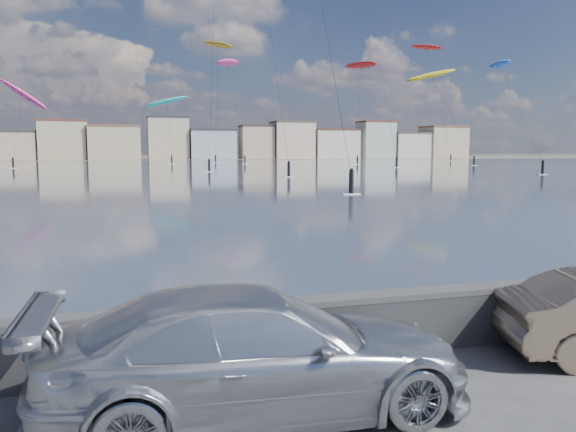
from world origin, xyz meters
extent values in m
cube|color=#2F394E|center=(0.00, 91.50, 0.01)|extent=(500.00, 177.00, 0.00)
cube|color=#4C473D|center=(0.00, 200.00, 0.01)|extent=(500.00, 60.00, 0.00)
cube|color=#28282B|center=(0.00, 2.70, 0.45)|extent=(400.00, 0.35, 0.90)
cylinder|color=#28282B|center=(0.00, 2.70, 0.90)|extent=(400.00, 0.36, 0.36)
cube|color=#CCB293|center=(-35.00, 186.00, 4.25)|extent=(12.00, 10.00, 8.50)
cube|color=#383330|center=(-35.00, 186.00, 8.80)|extent=(12.24, 10.20, 0.60)
cube|color=beige|center=(-21.50, 186.00, 6.00)|extent=(14.00, 11.00, 12.00)
cube|color=brown|center=(-21.50, 186.00, 12.30)|extent=(14.28, 11.22, 0.60)
cube|color=beige|center=(-6.00, 186.00, 5.25)|extent=(16.00, 13.00, 10.50)
cube|color=brown|center=(-6.00, 186.00, 10.80)|extent=(16.32, 13.26, 0.60)
cube|color=beige|center=(11.00, 186.00, 6.75)|extent=(13.00, 10.00, 13.50)
cube|color=#2D2D33|center=(11.00, 186.00, 13.80)|extent=(13.26, 10.20, 0.60)
cube|color=#B2B7C6|center=(25.50, 186.00, 4.75)|extent=(15.00, 12.00, 9.50)
cube|color=#2D2D33|center=(25.50, 186.00, 9.80)|extent=(15.30, 12.24, 0.60)
cube|color=#CCB293|center=(41.00, 186.00, 5.50)|extent=(11.00, 9.00, 11.00)
cube|color=#383330|center=(41.00, 186.00, 11.30)|extent=(11.22, 9.18, 0.60)
cube|color=beige|center=(54.00, 186.00, 6.25)|extent=(14.00, 11.00, 12.50)
cube|color=#4C423D|center=(54.00, 186.00, 12.80)|extent=(14.28, 11.22, 0.60)
cube|color=silver|center=(69.50, 186.00, 5.00)|extent=(16.00, 12.00, 10.00)
cube|color=#562D23|center=(69.50, 186.00, 10.30)|extent=(16.32, 12.24, 0.60)
cube|color=#B7C6BC|center=(86.00, 186.00, 6.50)|extent=(12.00, 10.00, 13.00)
cube|color=brown|center=(86.00, 186.00, 13.30)|extent=(12.24, 10.20, 0.60)
cube|color=silver|center=(99.50, 186.00, 4.50)|extent=(14.00, 11.00, 9.00)
cube|color=#4C423D|center=(99.50, 186.00, 9.30)|extent=(14.28, 11.22, 0.60)
cube|color=beige|center=(114.00, 186.00, 5.75)|extent=(15.00, 12.00, 11.50)
cube|color=brown|center=(114.00, 186.00, 11.80)|extent=(15.30, 12.24, 0.60)
imported|color=#BABDC1|center=(-0.20, 1.18, 0.81)|extent=(5.61, 2.38, 1.61)
ellipsoid|color=red|center=(50.79, 118.12, 22.78)|extent=(6.47, 10.44, 2.05)
cube|color=white|center=(47.19, 110.71, 0.05)|extent=(1.40, 0.42, 0.08)
cylinder|color=black|center=(47.19, 110.71, 0.95)|extent=(0.36, 0.36, 1.70)
sphere|color=black|center=(47.19, 110.71, 1.85)|extent=(0.28, 0.28, 0.28)
cylinder|color=black|center=(48.99, 114.41, 12.04)|extent=(3.64, 7.45, 21.49)
ellipsoid|color=#19BFBF|center=(7.83, 139.11, 15.23)|extent=(10.74, 3.52, 3.97)
cube|color=white|center=(7.56, 123.51, 0.05)|extent=(1.40, 0.42, 0.08)
cylinder|color=black|center=(7.56, 123.51, 0.95)|extent=(0.36, 0.36, 1.70)
sphere|color=black|center=(7.56, 123.51, 1.85)|extent=(0.28, 0.28, 0.28)
cylinder|color=black|center=(7.69, 131.31, 8.26)|extent=(0.30, 15.62, 13.95)
cube|color=white|center=(14.24, 33.42, 0.05)|extent=(1.40, 0.42, 0.08)
cylinder|color=black|center=(14.24, 33.42, 0.95)|extent=(0.36, 0.36, 1.70)
sphere|color=black|center=(14.24, 33.42, 1.85)|extent=(0.28, 0.28, 0.28)
ellipsoid|color=blue|center=(55.07, 72.47, 16.69)|extent=(5.87, 9.44, 1.65)
cube|color=white|center=(51.41, 57.34, 0.05)|extent=(1.40, 0.42, 0.08)
cylinder|color=black|center=(51.41, 57.34, 0.95)|extent=(0.36, 0.36, 1.70)
sphere|color=black|center=(51.41, 57.34, 1.85)|extent=(0.28, 0.28, 0.28)
cylinder|color=black|center=(53.24, 64.91, 9.00)|extent=(3.70, 15.17, 15.41)
cube|color=white|center=(16.90, 59.94, 0.05)|extent=(1.40, 0.42, 0.08)
cylinder|color=black|center=(16.90, 59.94, 0.95)|extent=(0.36, 0.36, 1.70)
sphere|color=black|center=(16.90, 59.94, 1.85)|extent=(0.28, 0.28, 0.28)
cylinder|color=black|center=(16.68, 65.63, 14.24)|extent=(0.47, 11.41, 25.89)
ellipsoid|color=red|center=(82.97, 145.29, 32.99)|extent=(8.16, 9.53, 3.11)
cube|color=white|center=(84.52, 132.90, 0.05)|extent=(1.40, 0.42, 0.08)
cylinder|color=black|center=(84.52, 132.90, 0.95)|extent=(0.36, 0.36, 1.70)
sphere|color=black|center=(84.52, 132.90, 1.85)|extent=(0.28, 0.28, 0.28)
cylinder|color=black|center=(83.75, 139.10, 17.15)|extent=(1.58, 12.43, 31.70)
cube|color=white|center=(9.77, 78.36, 0.05)|extent=(1.40, 0.42, 0.08)
cylinder|color=black|center=(9.77, 78.36, 0.95)|extent=(0.36, 0.36, 1.70)
sphere|color=black|center=(9.77, 78.36, 1.85)|extent=(0.28, 0.28, 0.28)
cylinder|color=black|center=(11.34, 84.10, 17.67)|extent=(3.17, 11.53, 32.74)
ellipsoid|color=#BF8C19|center=(22.67, 151.00, 31.71)|extent=(8.87, 10.03, 4.05)
cube|color=white|center=(19.36, 136.51, 0.05)|extent=(1.40, 0.42, 0.08)
cylinder|color=black|center=(19.36, 136.51, 0.95)|extent=(0.36, 0.36, 1.70)
sphere|color=black|center=(19.36, 136.51, 1.85)|extent=(0.28, 0.28, 0.28)
cylinder|color=black|center=(21.02, 143.75, 16.51)|extent=(3.34, 14.53, 30.43)
ellipsoid|color=#E5338C|center=(22.48, 134.34, 24.54)|extent=(8.92, 10.35, 3.40)
cube|color=white|center=(23.73, 120.66, 0.05)|extent=(1.40, 0.42, 0.08)
cylinder|color=black|center=(23.73, 120.66, 0.95)|extent=(0.36, 0.36, 1.70)
sphere|color=black|center=(23.73, 120.66, 1.85)|extent=(0.28, 0.28, 0.28)
cylinder|color=black|center=(23.10, 127.50, 12.92)|extent=(1.28, 13.71, 23.26)
cube|color=white|center=(45.69, 88.65, 0.05)|extent=(1.40, 0.42, 0.08)
cylinder|color=black|center=(45.69, 88.65, 0.95)|extent=(0.36, 0.36, 1.70)
sphere|color=black|center=(45.69, 88.65, 1.85)|extent=(0.28, 0.28, 0.28)
cylinder|color=black|center=(44.33, 93.61, 18.47)|extent=(2.75, 9.95, 34.35)
ellipsoid|color=#E5338C|center=(-20.32, 109.94, 13.57)|extent=(9.82, 6.68, 7.54)
cube|color=white|center=(-21.45, 103.16, 0.05)|extent=(1.40, 0.42, 0.08)
cylinder|color=black|center=(-21.45, 103.16, 0.95)|extent=(0.36, 0.36, 1.70)
sphere|color=black|center=(-21.45, 103.16, 1.85)|extent=(0.28, 0.28, 0.28)
cylinder|color=black|center=(-20.89, 106.55, 7.44)|extent=(1.17, 6.81, 12.29)
ellipsoid|color=yellow|center=(64.27, 109.76, 19.93)|extent=(10.54, 8.68, 3.86)
cube|color=white|center=(67.25, 96.35, 0.05)|extent=(1.40, 0.42, 0.08)
cylinder|color=black|center=(67.25, 96.35, 0.95)|extent=(0.36, 0.36, 1.70)
sphere|color=black|center=(67.25, 96.35, 1.85)|extent=(0.28, 0.28, 0.28)
cylinder|color=black|center=(65.76, 103.06, 10.61)|extent=(3.02, 13.44, 18.64)
camera|label=1|loc=(-1.72, -5.62, 3.39)|focal=35.00mm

